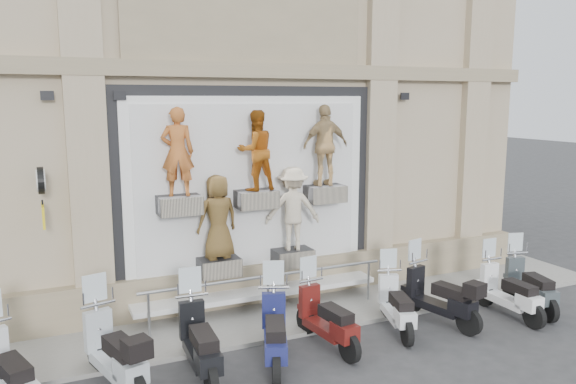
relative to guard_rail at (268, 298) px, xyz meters
name	(u,v)px	position (x,y,z in m)	size (l,w,h in m)	color
ground	(314,363)	(0.00, -2.00, -0.47)	(90.00, 90.00, 0.00)	#303033
sidewalk	(266,316)	(0.00, 0.10, -0.43)	(16.00, 2.20, 0.08)	gray
building	(193,32)	(0.00, 5.00, 5.54)	(14.00, 8.60, 12.00)	tan
shop_vitrine	(258,195)	(0.10, 0.75, 1.91)	(5.60, 0.93, 4.30)	black
guard_rail	(268,298)	(0.00, 0.00, 0.00)	(5.06, 0.10, 0.93)	#9EA0A5
clock_sign_bracket	(41,189)	(-3.90, 0.47, 2.34)	(0.10, 0.80, 1.02)	black
scooter_b	(6,358)	(-4.51, -1.53, 0.33)	(0.57, 1.95, 1.59)	silver
scooter_c	(113,338)	(-3.09, -1.51, 0.35)	(0.58, 2.00, 1.63)	#A7AEB5
scooter_d	(200,328)	(-1.82, -1.66, 0.33)	(0.57, 1.96, 1.59)	black
scooter_e	(275,319)	(-0.61, -1.77, 0.32)	(0.56, 1.94, 1.57)	#171B50
scooter_f	(327,306)	(0.47, -1.54, 0.28)	(0.54, 1.84, 1.49)	#50100D
scooter_g	(397,294)	(1.98, -1.46, 0.25)	(0.51, 1.76, 1.43)	silver
scooter_h	(439,285)	(2.93, -1.51, 0.31)	(0.56, 1.91, 1.55)	black
scooter_i	(509,281)	(4.43, -1.80, 0.27)	(0.53, 1.80, 1.47)	white
scooter_j	(530,275)	(5.10, -1.70, 0.28)	(0.53, 1.82, 1.48)	#333A3E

